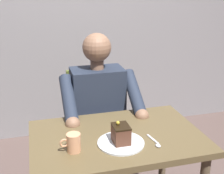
# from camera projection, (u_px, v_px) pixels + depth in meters

# --- Properties ---
(dining_table) EXTENTS (0.95, 0.62, 0.72)m
(dining_table) POSITION_uv_depth(u_px,v_px,m) (117.00, 152.00, 1.68)
(dining_table) COLOR brown
(dining_table) RESTS_ON ground
(chair) EXTENTS (0.42, 0.42, 0.91)m
(chair) POSITION_uv_depth(u_px,v_px,m) (95.00, 124.00, 2.25)
(chair) COLOR #4F5D23
(chair) RESTS_ON ground
(seated_person) EXTENTS (0.53, 0.58, 1.22)m
(seated_person) POSITION_uv_depth(u_px,v_px,m) (100.00, 118.00, 2.05)
(seated_person) COLOR #242D3E
(seated_person) RESTS_ON ground
(dessert_plate) EXTENTS (0.25, 0.25, 0.01)m
(dessert_plate) POSITION_uv_depth(u_px,v_px,m) (121.00, 143.00, 1.55)
(dessert_plate) COLOR white
(dessert_plate) RESTS_ON dining_table
(cake_slice) EXTENTS (0.08, 0.10, 0.12)m
(cake_slice) POSITION_uv_depth(u_px,v_px,m) (121.00, 134.00, 1.54)
(cake_slice) COLOR brown
(cake_slice) RESTS_ON dessert_plate
(coffee_cup) EXTENTS (0.11, 0.07, 0.10)m
(coffee_cup) POSITION_uv_depth(u_px,v_px,m) (73.00, 142.00, 1.47)
(coffee_cup) COLOR #E4A073
(coffee_cup) RESTS_ON dining_table
(dessert_spoon) EXTENTS (0.03, 0.14, 0.01)m
(dessert_spoon) POSITION_uv_depth(u_px,v_px,m) (156.00, 143.00, 1.56)
(dessert_spoon) COLOR silver
(dessert_spoon) RESTS_ON dining_table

